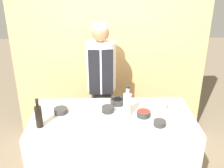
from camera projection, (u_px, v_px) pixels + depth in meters
The scene contains 12 objects.
cabinet_wall at pixel (110, 54), 3.62m from camera, with size 2.64×0.18×2.40m.
counter at pixel (112, 153), 2.82m from camera, with size 1.63×0.80×0.92m.
sauce_bowl_brown at pixel (160, 123), 2.46m from camera, with size 0.12×0.12×0.05m.
sauce_bowl_red at pixel (144, 113), 2.62m from camera, with size 0.14×0.14×0.06m.
sauce_bowl_yellow at pixel (108, 109), 2.70m from camera, with size 0.13×0.13×0.06m.
sauce_bowl_white at pixel (61, 110), 2.68m from camera, with size 0.14×0.14×0.05m.
sauce_bowl_purple at pixel (118, 101), 2.86m from camera, with size 0.16×0.16×0.06m.
cutting_board at pixel (87, 122), 2.52m from camera, with size 0.33×0.25×0.02m.
bottle_soy at pixel (39, 116), 2.41m from camera, with size 0.07×0.07×0.29m.
bottle_clear at pixel (127, 104), 2.61m from camera, with size 0.08×0.08×0.32m.
cup_steel at pixel (164, 105), 2.74m from camera, with size 0.07×0.07×0.09m.
chef_center at pixel (101, 86), 3.29m from camera, with size 0.36×0.36×1.71m.
Camera 1 is at (-0.07, -2.29, 2.27)m, focal length 42.00 mm.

